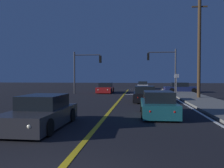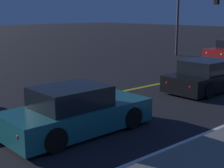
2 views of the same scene
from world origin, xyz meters
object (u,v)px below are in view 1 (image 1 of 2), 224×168
object	(u,v)px
car_far_approaching_charcoal	(42,113)
utility_pole_right	(199,44)
car_distant_tail_teal	(158,105)
traffic_signal_far_left	(85,66)
car_mid_block_red	(105,88)
traffic_signal_near_right	(165,64)
car_side_waiting_navy	(181,88)
car_lead_oncoming_white	(143,86)
car_parked_curb_black	(144,95)
street_sign_corner	(177,81)

from	to	relation	value
car_far_approaching_charcoal	utility_pole_right	xyz separation A→B (m)	(9.74, 13.87, 4.68)
car_distant_tail_teal	traffic_signal_far_left	bearing A→B (deg)	115.13
car_mid_block_red	traffic_signal_near_right	xyz separation A→B (m)	(7.69, -0.34, 3.17)
traffic_signal_near_right	traffic_signal_far_left	xyz separation A→B (m)	(-10.10, -1.40, -0.25)
car_side_waiting_navy	traffic_signal_near_right	bearing A→B (deg)	-45.99
car_mid_block_red	car_far_approaching_charcoal	bearing A→B (deg)	90.52
car_mid_block_red	car_lead_oncoming_white	distance (m)	11.84
car_lead_oncoming_white	car_distant_tail_teal	bearing A→B (deg)	-87.85
car_lead_oncoming_white	car_parked_curb_black	bearing A→B (deg)	-89.13
car_mid_block_red	car_distant_tail_teal	distance (m)	18.71
car_far_approaching_charcoal	street_sign_corner	bearing A→B (deg)	-114.11
car_mid_block_red	traffic_signal_far_left	world-z (taller)	traffic_signal_far_left
car_far_approaching_charcoal	street_sign_corner	xyz separation A→B (m)	(8.34, 18.26, 1.08)
car_far_approaching_charcoal	utility_pole_right	world-z (taller)	utility_pole_right
traffic_signal_far_left	car_side_waiting_navy	bearing A→B (deg)	17.62
car_far_approaching_charcoal	traffic_signal_near_right	size ratio (longest dim) A/B	0.80
car_lead_oncoming_white	utility_pole_right	xyz separation A→B (m)	(5.00, -18.23, 4.68)
car_far_approaching_charcoal	traffic_signal_far_left	bearing A→B (deg)	-81.58
car_parked_curb_black	utility_pole_right	bearing A→B (deg)	29.44
traffic_signal_far_left	car_far_approaching_charcoal	bearing A→B (deg)	-82.02
car_lead_oncoming_white	traffic_signal_far_left	world-z (taller)	traffic_signal_far_left
car_side_waiting_navy	traffic_signal_far_left	xyz separation A→B (m)	(-12.53, -3.98, 2.92)
traffic_signal_far_left	street_sign_corner	size ratio (longest dim) A/B	2.12
car_mid_block_red	traffic_signal_far_left	bearing A→B (deg)	35.50
car_mid_block_red	car_side_waiting_navy	xyz separation A→B (m)	(10.12, 2.24, -0.00)
car_far_approaching_charcoal	traffic_signal_far_left	world-z (taller)	traffic_signal_far_left
car_far_approaching_charcoal	car_lead_oncoming_white	bearing A→B (deg)	-97.97
traffic_signal_far_left	utility_pole_right	distance (m)	13.88
car_mid_block_red	car_distant_tail_teal	size ratio (longest dim) A/B	1.07
car_parked_curb_black	utility_pole_right	distance (m)	7.62
car_side_waiting_navy	street_sign_corner	distance (m)	5.67
car_distant_tail_teal	car_lead_oncoming_white	bearing A→B (deg)	89.93
car_mid_block_red	car_far_approaching_charcoal	size ratio (longest dim) A/B	1.02
car_distant_tail_teal	traffic_signal_near_right	size ratio (longest dim) A/B	0.76
car_parked_curb_black	utility_pole_right	xyz separation A→B (m)	(5.22, 2.99, 4.68)
car_parked_curb_black	car_distant_tail_teal	xyz separation A→B (m)	(0.56, -7.37, -0.00)
car_mid_block_red	car_side_waiting_navy	world-z (taller)	same
car_parked_curb_black	car_lead_oncoming_white	distance (m)	21.22
car_mid_block_red	car_far_approaching_charcoal	world-z (taller)	same
traffic_signal_near_right	car_lead_oncoming_white	bearing A→B (deg)	-76.75
traffic_signal_far_left	street_sign_corner	distance (m)	11.33
car_far_approaching_charcoal	car_mid_block_red	bearing A→B (deg)	-88.63
traffic_signal_near_right	utility_pole_right	xyz separation A→B (m)	(2.40, -7.19, 1.51)
car_side_waiting_navy	traffic_signal_near_right	xyz separation A→B (m)	(-2.44, -2.58, 3.17)
car_side_waiting_navy	utility_pole_right	distance (m)	10.83
car_parked_curb_black	car_lead_oncoming_white	bearing A→B (deg)	89.00
traffic_signal_near_right	traffic_signal_far_left	bearing A→B (deg)	7.89
utility_pole_right	street_sign_corner	bearing A→B (deg)	107.68
street_sign_corner	car_distant_tail_teal	bearing A→B (deg)	-102.43
car_mid_block_red	car_side_waiting_navy	distance (m)	10.37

